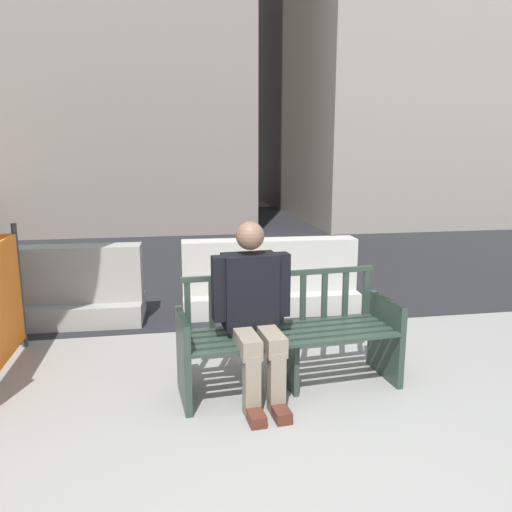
{
  "coord_description": "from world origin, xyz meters",
  "views": [
    {
      "loc": [
        -0.59,
        -2.23,
        1.8
      ],
      "look_at": [
        0.31,
        2.79,
        0.75
      ],
      "focal_mm": 35.0,
      "sensor_mm": 36.0,
      "label": 1
    }
  ],
  "objects": [
    {
      "name": "jersey_barrier_left",
      "position": [
        -1.88,
        3.23,
        0.34
      ],
      "size": [
        2.02,
        0.75,
        0.84
      ],
      "color": "gray",
      "rests_on": "ground"
    },
    {
      "name": "seated_person",
      "position": [
        0.01,
        1.23,
        0.69
      ],
      "size": [
        0.59,
        0.75,
        1.31
      ],
      "color": "black",
      "rests_on": "ground"
    },
    {
      "name": "street_bench",
      "position": [
        0.31,
        1.31,
        0.4
      ],
      "size": [
        1.73,
        0.67,
        0.88
      ],
      "color": "#28382D",
      "rests_on": "ground"
    },
    {
      "name": "street_asphalt",
      "position": [
        0.0,
        8.7,
        0.0
      ],
      "size": [
        120.0,
        12.0,
        0.01
      ],
      "primitive_type": "cube",
      "color": "black",
      "rests_on": "ground"
    },
    {
      "name": "ground_plane",
      "position": [
        0.0,
        0.0,
        0.0
      ],
      "size": [
        200.0,
        200.0,
        0.0
      ],
      "primitive_type": "plane",
      "color": "gray"
    },
    {
      "name": "jersey_barrier_centre",
      "position": [
        0.55,
        3.26,
        0.34
      ],
      "size": [
        2.02,
        0.74,
        0.84
      ],
      "color": "#ADA89E",
      "rests_on": "ground"
    }
  ]
}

